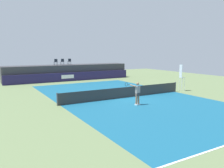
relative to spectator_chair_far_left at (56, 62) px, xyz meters
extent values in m
plane|color=#6B7F51|center=(1.92, -11.98, -2.69)|extent=(48.00, 48.00, 0.00)
cube|color=#16597A|center=(1.92, -14.98, -2.69)|extent=(12.00, 22.00, 0.00)
cube|color=#231E4C|center=(1.92, -1.48, -2.09)|extent=(18.00, 0.20, 1.20)
cube|color=white|center=(1.16, -1.59, -2.03)|extent=(1.80, 0.02, 0.50)
cube|color=#38383D|center=(1.92, 0.32, -1.59)|extent=(18.00, 2.80, 2.20)
cylinder|color=#1E232D|center=(0.21, 0.27, -0.27)|extent=(0.04, 0.04, 0.44)
cylinder|color=#1E232D|center=(-0.19, 0.28, -0.27)|extent=(0.04, 0.04, 0.44)
cylinder|color=#1E232D|center=(0.20, -0.13, -0.27)|extent=(0.04, 0.04, 0.44)
cylinder|color=#1E232D|center=(-0.21, -0.12, -0.27)|extent=(0.04, 0.04, 0.44)
cube|color=#1E232D|center=(0.00, 0.08, -0.04)|extent=(0.46, 0.46, 0.03)
cube|color=#1E232D|center=(-0.01, -0.13, 0.19)|extent=(0.44, 0.04, 0.42)
cylinder|color=#1E232D|center=(1.26, 0.58, -0.27)|extent=(0.04, 0.04, 0.44)
cylinder|color=#1E232D|center=(0.86, 0.59, -0.27)|extent=(0.04, 0.04, 0.44)
cylinder|color=#1E232D|center=(1.26, 0.18, -0.27)|extent=(0.04, 0.04, 0.44)
cylinder|color=#1E232D|center=(0.85, 0.18, -0.27)|extent=(0.04, 0.04, 0.44)
cube|color=#1E232D|center=(1.06, 0.38, -0.04)|extent=(0.45, 0.45, 0.03)
cube|color=#1E232D|center=(1.05, 0.18, 0.19)|extent=(0.44, 0.03, 0.42)
cylinder|color=#1E232D|center=(2.35, 0.71, -0.27)|extent=(0.04, 0.04, 0.44)
cylinder|color=#1E232D|center=(1.94, 0.69, -0.27)|extent=(0.04, 0.04, 0.44)
cylinder|color=#1E232D|center=(2.36, 0.30, -0.27)|extent=(0.04, 0.04, 0.44)
cylinder|color=#1E232D|center=(1.96, 0.29, -0.27)|extent=(0.04, 0.04, 0.44)
cube|color=#1E232D|center=(2.15, 0.50, -0.04)|extent=(0.45, 0.45, 0.03)
cube|color=#1E232D|center=(2.16, 0.29, 0.19)|extent=(0.44, 0.04, 0.42)
cylinder|color=white|center=(9.21, -15.21, -1.99)|extent=(0.04, 0.04, 1.40)
cylinder|color=white|center=(9.28, -14.81, -1.99)|extent=(0.04, 0.04, 1.40)
cylinder|color=white|center=(8.81, -15.14, -1.99)|extent=(0.04, 0.04, 1.40)
cylinder|color=white|center=(8.88, -14.74, -1.99)|extent=(0.04, 0.04, 1.40)
cube|color=white|center=(9.04, -14.98, -1.28)|extent=(0.51, 0.51, 0.03)
cube|color=white|center=(8.84, -14.94, -0.60)|extent=(0.10, 0.44, 1.33)
cube|color=#2D2D2D|center=(1.92, -14.98, -2.22)|extent=(12.40, 0.02, 0.95)
cylinder|color=#4C4C51|center=(-4.28, -14.98, -2.19)|extent=(0.10, 0.10, 1.00)
cylinder|color=#4C4C51|center=(8.12, -14.98, -2.19)|extent=(0.10, 0.10, 1.00)
cube|color=white|center=(1.29, -17.79, -2.64)|extent=(0.17, 0.28, 0.10)
cylinder|color=#997051|center=(1.29, -17.79, -2.18)|extent=(0.14, 0.14, 0.82)
cube|color=white|center=(1.05, -17.84, -2.64)|extent=(0.17, 0.28, 0.10)
cylinder|color=#997051|center=(1.05, -17.84, -2.18)|extent=(0.14, 0.14, 0.82)
cube|color=#333338|center=(1.17, -17.82, -1.85)|extent=(0.38, 0.28, 0.24)
cube|color=gray|center=(1.17, -17.82, -1.49)|extent=(0.39, 0.27, 0.56)
sphere|color=#997051|center=(1.17, -17.82, -1.03)|extent=(0.22, 0.22, 0.22)
cylinder|color=#997051|center=(1.41, -17.77, -1.51)|extent=(0.09, 0.09, 0.60)
cylinder|color=#997051|center=(0.88, -17.60, -1.19)|extent=(0.21, 0.61, 0.14)
cylinder|color=black|center=(0.80, -17.19, -1.16)|extent=(0.30, 0.09, 0.03)
torus|color=black|center=(0.74, -16.91, -1.16)|extent=(0.30, 0.08, 0.30)
sphere|color=#D8EA33|center=(-2.47, -13.70, -2.66)|extent=(0.07, 0.07, 0.07)
camera|label=1|loc=(-9.04, -31.55, 1.39)|focal=36.03mm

